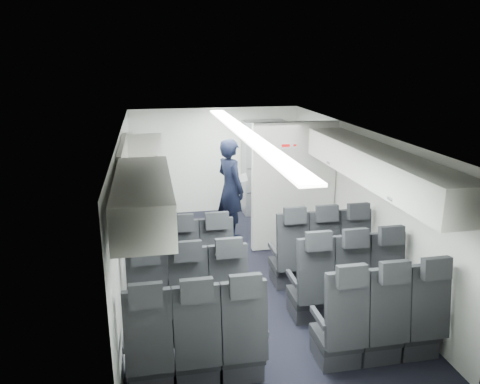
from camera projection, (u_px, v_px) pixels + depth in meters
name	position (u px, v px, depth m)	size (l,w,h in m)	color
cabin_shell	(245.00, 201.00, 6.75)	(3.41, 6.01, 2.16)	black
seat_row_front	(253.00, 262.00, 6.45)	(3.33, 0.56, 1.24)	black
seat_row_mid	(269.00, 294.00, 5.61)	(3.33, 0.56, 1.24)	black
seat_row_rear	(292.00, 336.00, 4.76)	(3.33, 0.56, 1.24)	black
overhead_bin_left_rear	(143.00, 198.00, 4.40)	(0.53, 1.80, 0.40)	white
overhead_bin_left_front_open	(141.00, 169.00, 6.08)	(0.64, 1.70, 0.72)	#9E9E93
overhead_bin_right_rear	(414.00, 183.00, 4.92)	(0.53, 1.80, 0.40)	white
overhead_bin_right_front	(346.00, 151.00, 6.57)	(0.53, 1.70, 0.40)	white
bulkhead_partition	(294.00, 186.00, 7.70)	(1.40, 0.15, 2.13)	silver
galley_unit	(264.00, 168.00, 9.54)	(0.85, 0.52, 1.90)	#939399
boarding_door	(133.00, 190.00, 7.96)	(0.12, 1.27, 1.86)	silver
flight_attendant	(230.00, 189.00, 8.23)	(0.65, 0.43, 1.79)	black
carry_on_bag	(146.00, 168.00, 5.91)	(0.39, 0.27, 0.23)	black
papers	(242.00, 178.00, 8.17)	(0.20, 0.02, 0.14)	white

